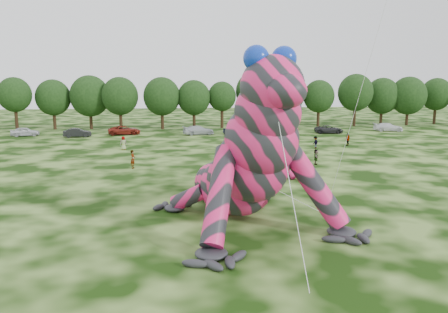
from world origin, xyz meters
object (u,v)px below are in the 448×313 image
(car_0, at_px, (25,132))
(tree_8, at_px, (194,104))
(car_4, at_px, (236,130))
(car_6, at_px, (329,129))
(tree_4, at_px, (54,105))
(spectator_2, at_px, (315,142))
(spectator_4, at_px, (123,143))
(spectator_0, at_px, (133,159))
(spectator_5, at_px, (316,157))
(tree_5, at_px, (90,102))
(car_7, at_px, (388,127))
(tree_9, at_px, (222,105))
(tree_15, at_px, (408,101))
(tree_14, at_px, (382,101))
(tree_6, at_px, (120,103))
(car_3, at_px, (199,130))
(tree_16, at_px, (436,101))
(tree_13, at_px, (355,100))
(spectator_3, at_px, (348,139))
(tree_12, at_px, (319,103))
(car_1, at_px, (77,133))
(inflatable_gecko, at_px, (230,134))
(tree_10, at_px, (254,99))
(car_2, at_px, (124,130))
(tree_7, at_px, (162,103))
(tree_11, at_px, (287,100))
(tree_3, at_px, (15,104))
(car_5, at_px, (278,129))

(car_0, bearing_deg, tree_8, -84.08)
(car_4, xyz_separation_m, car_6, (15.85, -0.35, -0.07))
(tree_4, bearing_deg, spectator_2, -35.42)
(car_0, relative_size, spectator_4, 2.46)
(spectator_0, bearing_deg, spectator_5, -79.48)
(tree_5, height_order, car_7, tree_5)
(tree_9, height_order, tree_15, tree_15)
(tree_15, bearing_deg, tree_4, 179.21)
(car_4, bearing_deg, spectator_2, -157.63)
(tree_14, bearing_deg, tree_6, -177.71)
(spectator_2, xyz_separation_m, spectator_0, (-22.75, -10.52, 0.13))
(car_3, xyz_separation_m, car_7, (33.54, 0.93, -0.02))
(spectator_2, bearing_deg, tree_16, 179.36)
(spectator_4, bearing_deg, tree_13, -169.83)
(tree_8, bearing_deg, spectator_5, -74.03)
(spectator_5, bearing_deg, spectator_2, 2.74)
(car_0, relative_size, spectator_3, 2.53)
(tree_12, relative_size, car_1, 2.10)
(inflatable_gecko, distance_m, tree_15, 69.23)
(tree_10, distance_m, car_3, 16.83)
(car_2, bearing_deg, tree_7, -43.65)
(spectator_0, bearing_deg, tree_11, -23.33)
(spectator_0, bearing_deg, car_2, 18.36)
(tree_7, height_order, car_3, tree_7)
(tree_5, height_order, tree_9, tree_5)
(tree_3, distance_m, tree_7, 25.64)
(tree_16, bearing_deg, car_3, -166.13)
(tree_12, distance_m, spectator_0, 50.09)
(car_5, bearing_deg, car_0, 85.53)
(tree_6, xyz_separation_m, tree_16, (63.01, 2.69, -0.06))
(tree_4, distance_m, car_2, 17.10)
(tree_11, distance_m, tree_12, 6.27)
(tree_5, xyz_separation_m, car_3, (19.02, -11.30, -4.15))
(tree_7, height_order, car_0, tree_7)
(spectator_3, xyz_separation_m, spectator_4, (-30.11, 0.15, 0.02))
(tree_7, bearing_deg, inflatable_gecko, -84.50)
(tree_5, xyz_separation_m, tree_12, (43.14, -0.70, -0.41))
(tree_4, xyz_separation_m, tree_15, (68.11, -0.94, 0.29))
(tree_6, distance_m, tree_10, 25.03)
(tree_11, bearing_deg, tree_15, -0.98)
(tree_6, height_order, spectator_0, tree_6)
(car_0, distance_m, car_7, 61.29)
(inflatable_gecko, xyz_separation_m, car_1, (-18.29, 42.55, -4.62))
(spectator_0, xyz_separation_m, spectator_4, (-2.14, 12.48, -0.06))
(car_6, distance_m, spectator_3, 14.37)
(tree_11, xyz_separation_m, tree_16, (31.66, 1.18, -0.35))
(tree_9, height_order, tree_12, tree_12)
(tree_12, relative_size, spectator_4, 5.12)
(spectator_3, relative_size, spectator_0, 0.91)
(spectator_2, height_order, spectator_0, spectator_0)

